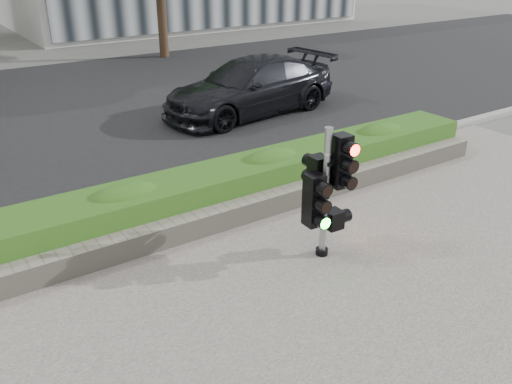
% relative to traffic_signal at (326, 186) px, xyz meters
% --- Properties ---
extents(ground, '(120.00, 120.00, 0.00)m').
position_rel_traffic_signal_xyz_m(ground, '(-0.90, -0.40, -1.09)').
color(ground, '#51514C').
rests_on(ground, ground).
extents(road, '(60.00, 13.00, 0.02)m').
position_rel_traffic_signal_xyz_m(road, '(-0.90, 9.60, -1.08)').
color(road, black).
rests_on(road, ground).
extents(curb, '(60.00, 0.25, 0.12)m').
position_rel_traffic_signal_xyz_m(curb, '(-0.90, 2.75, -1.03)').
color(curb, gray).
rests_on(curb, ground).
extents(stone_wall, '(12.00, 0.32, 0.34)m').
position_rel_traffic_signal_xyz_m(stone_wall, '(-0.90, 1.50, -0.89)').
color(stone_wall, gray).
rests_on(stone_wall, sidewalk).
extents(hedge, '(12.00, 1.00, 0.68)m').
position_rel_traffic_signal_xyz_m(hedge, '(-0.90, 2.15, -0.72)').
color(hedge, '#4C932D').
rests_on(hedge, sidewalk).
extents(traffic_signal, '(0.67, 0.49, 1.92)m').
position_rel_traffic_signal_xyz_m(traffic_signal, '(0.00, 0.00, 0.00)').
color(traffic_signal, black).
rests_on(traffic_signal, sidewalk).
extents(car_dark, '(5.11, 2.56, 1.42)m').
position_rel_traffic_signal_xyz_m(car_dark, '(3.09, 6.58, -0.36)').
color(car_dark, black).
rests_on(car_dark, road).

